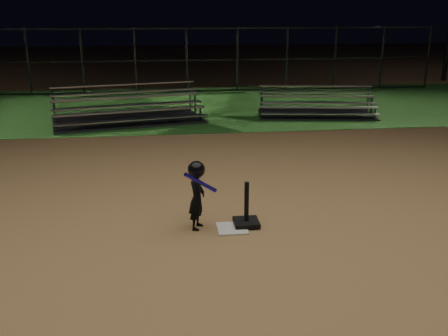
% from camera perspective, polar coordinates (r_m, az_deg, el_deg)
% --- Properties ---
extents(ground, '(80.00, 80.00, 0.00)m').
position_cam_1_polar(ground, '(7.52, 0.93, -7.05)').
color(ground, '#977044').
rests_on(ground, ground).
extents(grass_strip, '(60.00, 8.00, 0.01)m').
position_cam_1_polar(grass_strip, '(17.08, -3.69, 7.15)').
color(grass_strip, '#1D4D19').
rests_on(grass_strip, ground).
extents(home_plate, '(0.45, 0.45, 0.02)m').
position_cam_1_polar(home_plate, '(7.51, 0.93, -6.97)').
color(home_plate, beige).
rests_on(home_plate, ground).
extents(batting_tee, '(0.38, 0.38, 0.68)m').
position_cam_1_polar(batting_tee, '(7.59, 2.59, -5.65)').
color(batting_tee, black).
rests_on(batting_tee, home_plate).
extents(child_batter, '(0.50, 0.50, 1.06)m').
position_cam_1_polar(child_batter, '(7.35, -3.14, -2.92)').
color(child_batter, black).
rests_on(child_batter, ground).
extents(bleacher_left, '(4.59, 2.91, 1.04)m').
position_cam_1_polar(bleacher_left, '(14.84, -10.95, 6.06)').
color(bleacher_left, '#A8A8AC').
rests_on(bleacher_left, ground).
extents(bleacher_right, '(3.74, 2.21, 0.86)m').
position_cam_1_polar(bleacher_right, '(15.73, 10.63, 6.60)').
color(bleacher_right, '#B1B1B6').
rests_on(bleacher_right, ground).
extents(backstop_fence, '(20.08, 0.08, 2.50)m').
position_cam_1_polar(backstop_fence, '(19.87, -4.29, 12.27)').
color(backstop_fence, '#38383D').
rests_on(backstop_fence, ground).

